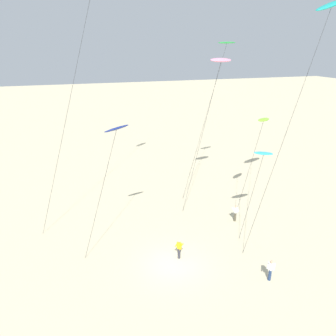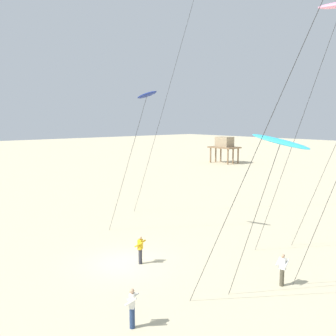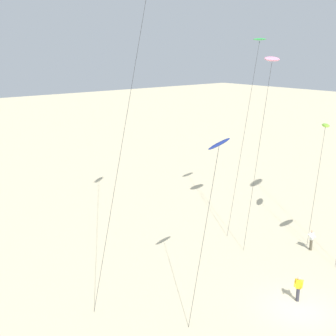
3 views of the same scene
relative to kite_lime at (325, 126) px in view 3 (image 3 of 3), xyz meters
The scene contains 7 objects.
ground_plane 15.33m from the kite_lime, 151.86° to the right, with size 260.00×260.00×0.00m, color beige.
kite_lime is the anchor object (origin of this frame).
kite_navy 14.04m from the kite_lime, behind, with size 4.25×1.49×10.32m.
kite_green 9.06m from the kite_lime, 99.32° to the left, with size 6.46×2.47×16.14m.
kite_pink 6.79m from the kite_lime, 133.63° to the left, with size 5.41×2.17×14.75m.
kite_flyer_nearest 9.03m from the kite_lime, 153.61° to the right, with size 0.60×0.58×1.67m.
kite_flyer_middle 14.08m from the kite_lime, 152.80° to the right, with size 0.69×0.70×1.67m.
Camera 3 is at (-21.32, -13.37, 15.28)m, focal length 47.77 mm.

